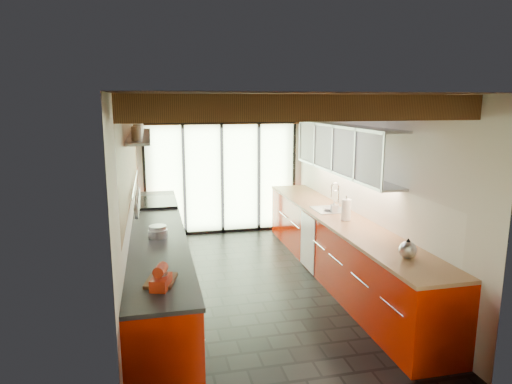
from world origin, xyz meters
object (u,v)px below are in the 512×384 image
stand_mixer (161,278)px  bowl (330,209)px  soap_bottle (334,207)px  kettle (408,249)px  paper_towel (346,210)px

stand_mixer → bowl: bearing=42.9°
soap_bottle → kettle: bearing=-90.0°
bowl → paper_towel: bearing=-90.0°
kettle → bowl: kettle is taller
kettle → paper_towel: (0.00, 1.57, 0.05)m
paper_towel → bowl: size_ratio=1.79×
stand_mixer → kettle: stand_mixer is taller
kettle → soap_bottle: kettle is taller
kettle → bowl: size_ratio=1.28×
stand_mixer → kettle: (2.54, 0.22, 0.01)m
soap_bottle → bowl: 0.16m
kettle → paper_towel: bearing=90.0°
kettle → soap_bottle: size_ratio=1.32×
paper_towel → kettle: bearing=-90.0°
kettle → soap_bottle: (0.00, 1.99, -0.00)m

